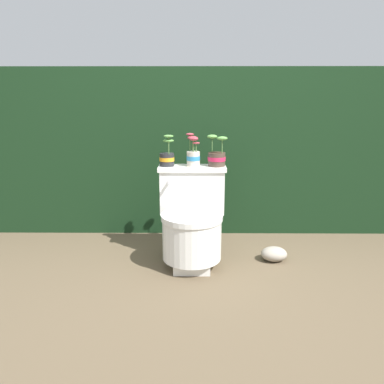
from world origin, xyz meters
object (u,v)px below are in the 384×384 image
toilet (192,222)px  potted_plant_left (167,157)px  potted_plant_midleft (193,155)px  potted_plant_middle (217,157)px  garden_stone (274,254)px

toilet → potted_plant_left: potted_plant_left is taller
potted_plant_midleft → potted_plant_middle: (0.16, 0.00, -0.01)m
potted_plant_left → potted_plant_midleft: bearing=2.0°
toilet → potted_plant_left: bearing=139.4°
potted_plant_midleft → garden_stone: (0.57, -0.12, -0.68)m
potted_plant_midleft → garden_stone: potted_plant_midleft is taller
toilet → potted_plant_middle: potted_plant_middle is taller
toilet → potted_plant_left: (-0.17, 0.15, 0.42)m
toilet → garden_stone: (0.58, 0.04, -0.25)m
potted_plant_left → garden_stone: potted_plant_left is taller
potted_plant_midleft → potted_plant_left: bearing=-178.0°
garden_stone → potted_plant_middle: bearing=164.2°
garden_stone → toilet: bearing=-176.1°
potted_plant_left → garden_stone: bearing=-8.3°
potted_plant_left → potted_plant_middle: (0.34, 0.01, 0.00)m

